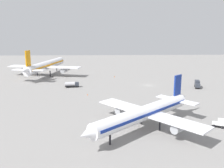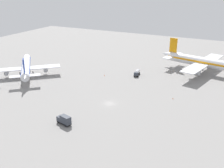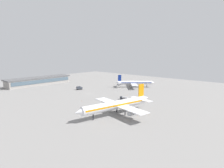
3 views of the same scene
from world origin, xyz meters
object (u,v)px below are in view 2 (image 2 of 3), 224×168
Objects in this scene: fuel_truck at (137,73)px; safety_cone_mid_apron at (173,98)px; catering_truck at (64,120)px; safety_cone_near_gate at (104,75)px; airplane_taxiing at (207,63)px; airplane_at_gate at (26,67)px.

safety_cone_mid_apron is (24.13, -20.91, -1.09)m from fuel_truck.
catering_truck is 50.92m from safety_cone_near_gate.
catering_truck is 45.73m from safety_cone_mid_apron.
airplane_taxiing is 8.90× the size of catering_truck.
airplane_taxiing reaches higher than airplane_at_gate.
safety_cone_near_gate is 40.64m from safety_cone_mid_apron.
airplane_taxiing is at bearing 111.75° from fuel_truck.
airplane_at_gate reaches higher than safety_cone_mid_apron.
fuel_truck is 10.88× the size of safety_cone_mid_apron.
safety_cone_near_gate is at bearing -70.51° from fuel_truck.
airplane_at_gate is at bearing -139.18° from airplane_taxiing.
safety_cone_near_gate is at bearing -105.66° from airplane_at_gate.
fuel_truck is 16.55m from safety_cone_near_gate.
airplane_at_gate reaches higher than catering_truck.
fuel_truck is (49.83, 25.50, -3.27)m from airplane_at_gate.
airplane_at_gate is 92.04m from airplane_taxiing.
airplane_taxiing is 8.03× the size of fuel_truck.
airplane_taxiing is 52.93m from safety_cone_near_gate.
airplane_at_gate is 56.85m from catering_truck.
airplane_at_gate is 56.90× the size of safety_cone_near_gate.
airplane_taxiing is 87.38× the size of safety_cone_mid_apron.
catering_truck is 9.82× the size of safety_cone_near_gate.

